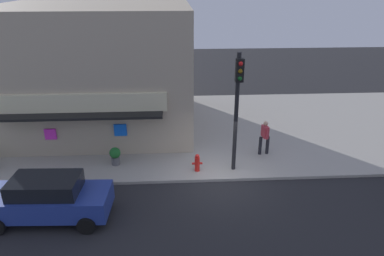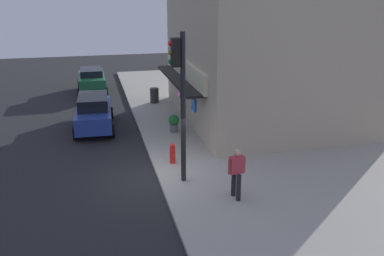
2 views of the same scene
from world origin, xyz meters
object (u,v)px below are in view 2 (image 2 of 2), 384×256
Objects in this scene: traffic_light at (180,89)px; fire_hydrant at (173,154)px; parked_car_blue at (94,112)px; trash_can at (154,95)px; pedestrian at (237,171)px; potted_plant_by_doorway at (174,122)px; parked_car_green at (92,80)px.

traffic_light is 6.39× the size of fire_hydrant.
traffic_light is 1.19× the size of parked_car_blue.
traffic_light is at bearing -3.94° from trash_can.
parked_car_blue is at bearing -152.58° from fire_hydrant.
traffic_light is at bearing -139.12° from pedestrian.
parked_car_blue reaches higher than fire_hydrant.
fire_hydrant is at bearing -4.48° from trash_can.
potted_plant_by_doorway is at bearing 167.84° from fire_hydrant.
potted_plant_by_doorway reaches higher than fire_hydrant.
traffic_light reaches higher than potted_plant_by_doorway.
traffic_light reaches higher than fire_hydrant.
traffic_light is 1.34× the size of parked_car_green.
parked_car_blue is at bearing -44.08° from trash_can.
trash_can is at bearing -179.23° from potted_plant_by_doorway.
trash_can is (-11.08, 0.76, -2.97)m from traffic_light.
potted_plant_by_doorway is (-5.44, 0.84, -2.94)m from traffic_light.
parked_car_blue is 1.13× the size of parked_car_green.
trash_can is at bearing 176.06° from traffic_light.
pedestrian is 17.46m from parked_car_green.
parked_car_green is (-13.50, -2.88, 0.31)m from fire_hydrant.
trash_can is 0.22× the size of parked_car_green.
traffic_light is 3.35m from pedestrian.
fire_hydrant is (-1.67, 0.02, -3.01)m from traffic_light.
fire_hydrant is 0.21× the size of parked_car_green.
traffic_light is 15.67m from parked_car_green.
trash_can is 5.64m from potted_plant_by_doorway.
parked_car_blue is 7.87m from parked_car_green.
traffic_light is at bearing -0.82° from fire_hydrant.
parked_car_green is (-9.72, -3.69, 0.24)m from potted_plant_by_doorway.
parked_car_green reaches higher than potted_plant_by_doorway.
parked_car_blue is (-9.04, -4.40, -0.24)m from pedestrian.
trash_can is 12.85m from pedestrian.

